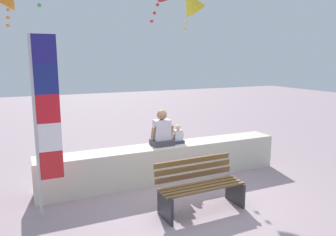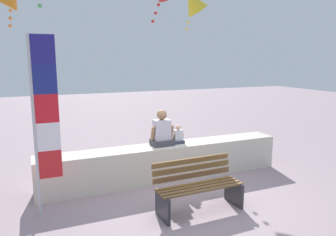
{
  "view_description": "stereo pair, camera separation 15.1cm",
  "coord_description": "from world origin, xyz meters",
  "px_view_note": "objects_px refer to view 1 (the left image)",
  "views": [
    {
      "loc": [
        -2.82,
        -5.13,
        2.64
      ],
      "look_at": [
        0.06,
        1.17,
        1.37
      ],
      "focal_mm": 34.74,
      "sensor_mm": 36.0,
      "label": 1
    },
    {
      "loc": [
        -2.68,
        -5.19,
        2.64
      ],
      "look_at": [
        0.06,
        1.17,
        1.37
      ],
      "focal_mm": 34.74,
      "sensor_mm": 36.0,
      "label": 2
    }
  ],
  "objects_px": {
    "park_bench": "(200,187)",
    "kite_yellow": "(191,2)",
    "flag_banner": "(44,116)",
    "person_adult": "(162,132)",
    "person_child": "(178,136)"
  },
  "relations": [
    {
      "from": "flag_banner",
      "to": "kite_yellow",
      "type": "relative_size",
      "value": 2.56
    },
    {
      "from": "person_child",
      "to": "park_bench",
      "type": "bearing_deg",
      "value": -103.12
    },
    {
      "from": "person_child",
      "to": "person_adult",
      "type": "bearing_deg",
      "value": -179.93
    },
    {
      "from": "person_child",
      "to": "kite_yellow",
      "type": "height_order",
      "value": "kite_yellow"
    },
    {
      "from": "person_child",
      "to": "kite_yellow",
      "type": "xyz_separation_m",
      "value": [
        1.51,
        2.27,
        3.31
      ]
    },
    {
      "from": "person_adult",
      "to": "person_child",
      "type": "distance_m",
      "value": 0.42
    },
    {
      "from": "kite_yellow",
      "to": "person_adult",
      "type": "bearing_deg",
      "value": -129.95
    },
    {
      "from": "person_adult",
      "to": "person_child",
      "type": "height_order",
      "value": "person_adult"
    },
    {
      "from": "person_adult",
      "to": "kite_yellow",
      "type": "bearing_deg",
      "value": 50.05
    },
    {
      "from": "park_bench",
      "to": "flag_banner",
      "type": "height_order",
      "value": "flag_banner"
    },
    {
      "from": "park_bench",
      "to": "kite_yellow",
      "type": "height_order",
      "value": "kite_yellow"
    },
    {
      "from": "park_bench",
      "to": "person_adult",
      "type": "xyz_separation_m",
      "value": [
        -0.01,
        1.65,
        0.66
      ]
    },
    {
      "from": "person_adult",
      "to": "kite_yellow",
      "type": "distance_m",
      "value": 4.34
    },
    {
      "from": "person_child",
      "to": "kite_yellow",
      "type": "distance_m",
      "value": 4.29
    },
    {
      "from": "person_child",
      "to": "kite_yellow",
      "type": "relative_size",
      "value": 0.36
    }
  ]
}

